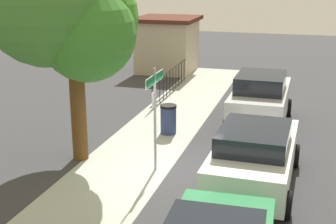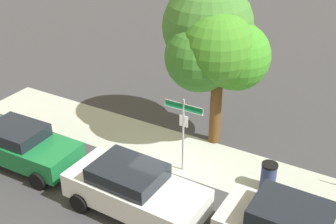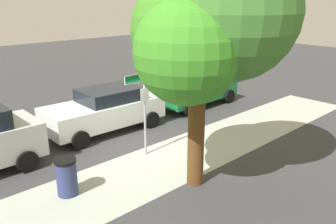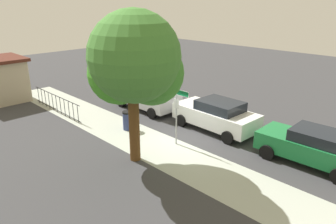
# 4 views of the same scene
# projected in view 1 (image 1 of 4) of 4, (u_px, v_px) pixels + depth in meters

# --- Properties ---
(ground_plane) EXTENTS (60.00, 60.00, 0.00)m
(ground_plane) POSITION_uv_depth(u_px,v_px,m) (170.00, 171.00, 13.04)
(ground_plane) COLOR #38383A
(sidewalk_strip) EXTENTS (24.00, 2.60, 0.00)m
(sidewalk_strip) POSITION_uv_depth(u_px,v_px,m) (148.00, 142.00, 15.23)
(sidewalk_strip) COLOR #A7AEA0
(sidewalk_strip) RESTS_ON ground_plane
(street_sign) EXTENTS (1.44, 0.07, 2.82)m
(street_sign) POSITION_uv_depth(u_px,v_px,m) (155.00, 99.00, 12.55)
(street_sign) COLOR #9EA0A5
(street_sign) RESTS_ON ground_plane
(shade_tree) EXTENTS (4.17, 3.94, 6.16)m
(shade_tree) POSITION_uv_depth(u_px,v_px,m) (69.00, 16.00, 12.49)
(shade_tree) COLOR #56371A
(shade_tree) RESTS_ON ground_plane
(car_white) EXTENTS (4.50, 2.16, 1.61)m
(car_white) POSITION_uv_depth(u_px,v_px,m) (254.00, 155.00, 11.93)
(car_white) COLOR white
(car_white) RESTS_ON ground_plane
(car_silver) EXTENTS (4.29, 2.03, 1.88)m
(car_silver) POSITION_uv_depth(u_px,v_px,m) (260.00, 100.00, 16.50)
(car_silver) COLOR #BABBC0
(car_silver) RESTS_ON ground_plane
(iron_fence) EXTENTS (5.47, 0.04, 1.07)m
(iron_fence) POSITION_uv_depth(u_px,v_px,m) (170.00, 81.00, 20.87)
(iron_fence) COLOR black
(iron_fence) RESTS_ON ground_plane
(utility_shed) EXTENTS (3.33, 3.13, 2.86)m
(utility_shed) POSITION_uv_depth(u_px,v_px,m) (167.00, 44.00, 25.37)
(utility_shed) COLOR tan
(utility_shed) RESTS_ON ground_plane
(trash_bin) EXTENTS (0.55, 0.55, 0.98)m
(trash_bin) POSITION_uv_depth(u_px,v_px,m) (168.00, 119.00, 15.86)
(trash_bin) COLOR navy
(trash_bin) RESTS_ON ground_plane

